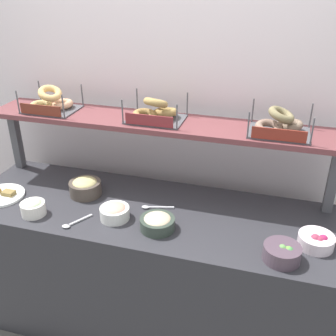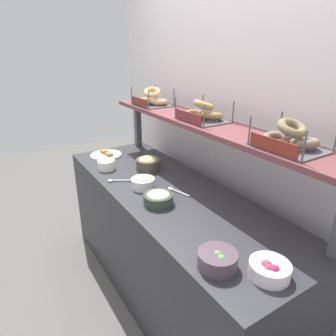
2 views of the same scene
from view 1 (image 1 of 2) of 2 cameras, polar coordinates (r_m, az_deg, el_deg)
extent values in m
plane|color=#595651|center=(2.78, -2.97, -20.80)|extent=(8.00, 8.00, 0.00)
cube|color=white|center=(2.54, 0.45, 7.29)|extent=(3.28, 0.06, 2.40)
cube|color=#2D2D33|center=(2.48, -3.21, -14.19)|extent=(2.08, 0.70, 0.85)
cube|color=#4C4C51|center=(2.78, -21.04, 3.94)|extent=(0.05, 0.05, 0.40)
cube|color=#4C4C51|center=(2.28, 22.69, -1.46)|extent=(0.05, 0.05, 0.40)
cube|color=brown|center=(2.27, -1.49, 6.54)|extent=(2.04, 0.32, 0.03)
cylinder|color=white|center=(2.28, -18.85, -5.56)|extent=(0.13, 0.13, 0.07)
ellipsoid|color=beige|center=(2.26, -18.97, -4.92)|extent=(0.10, 0.10, 0.05)
cylinder|color=#4E443B|center=(2.38, -11.83, -2.87)|extent=(0.19, 0.19, 0.08)
ellipsoid|color=#CABC78|center=(2.37, -11.91, -2.13)|extent=(0.15, 0.15, 0.06)
cylinder|color=#51404D|center=(1.92, 16.09, -11.70)|extent=(0.17, 0.17, 0.08)
sphere|color=#468D47|center=(1.90, 17.15, -11.31)|extent=(0.04, 0.04, 0.04)
sphere|color=#66AD40|center=(1.91, 17.01, -11.24)|extent=(0.04, 0.04, 0.04)
sphere|color=#5F944E|center=(1.91, 16.17, -11.07)|extent=(0.04, 0.04, 0.04)
cylinder|color=white|center=(2.14, -7.69, -6.45)|extent=(0.16, 0.16, 0.07)
ellipsoid|color=#F4A88E|center=(2.13, -7.73, -5.82)|extent=(0.12, 0.12, 0.05)
cylinder|color=#354238|center=(2.05, -1.54, -8.01)|extent=(0.18, 0.18, 0.06)
ellipsoid|color=beige|center=(2.03, -1.55, -7.40)|extent=(0.14, 0.14, 0.04)
cylinder|color=white|center=(2.06, 20.55, -9.82)|extent=(0.17, 0.17, 0.06)
sphere|color=#A92354|center=(2.04, 21.46, -9.55)|extent=(0.05, 0.05, 0.05)
sphere|color=#A83351|center=(2.03, 20.97, -9.69)|extent=(0.04, 0.04, 0.04)
sphere|color=#99354F|center=(2.03, 20.49, -9.56)|extent=(0.05, 0.05, 0.05)
sphere|color=#94395B|center=(2.04, 20.43, -9.38)|extent=(0.04, 0.04, 0.04)
cylinder|color=white|center=(2.53, -22.91, -3.67)|extent=(0.27, 0.27, 0.01)
cube|color=olive|center=(2.50, -22.01, -3.36)|extent=(0.07, 0.05, 0.02)
cube|color=#B7B7BC|center=(2.17, -12.45, -7.29)|extent=(0.08, 0.13, 0.01)
ellipsoid|color=#B7B7BC|center=(2.14, -14.50, -8.14)|extent=(0.04, 0.03, 0.01)
cube|color=#B7B7BC|center=(2.22, -0.93, -5.70)|extent=(0.14, 0.05, 0.01)
ellipsoid|color=#B7B7BC|center=(2.23, -3.26, -5.63)|extent=(0.04, 0.03, 0.01)
cube|color=#4C4C51|center=(2.53, -16.34, 8.10)|extent=(0.31, 0.24, 0.01)
cylinder|color=#4C4C51|center=(2.50, -20.84, 8.82)|extent=(0.01, 0.01, 0.14)
cylinder|color=#4C4C51|center=(2.34, -14.87, 8.50)|extent=(0.01, 0.01, 0.14)
cylinder|color=#4C4C51|center=(2.68, -18.00, 10.41)|extent=(0.01, 0.01, 0.14)
cylinder|color=#4C4C51|center=(2.53, -12.27, 10.16)|extent=(0.01, 0.01, 0.14)
cube|color=maroon|center=(2.42, -17.92, 7.97)|extent=(0.26, 0.01, 0.06)
torus|color=tan|center=(2.52, -17.83, 8.53)|extent=(0.17, 0.17, 0.05)
torus|color=tan|center=(2.52, -15.10, 8.91)|extent=(0.17, 0.17, 0.05)
torus|color=#DFB06A|center=(2.50, -16.65, 10.30)|extent=(0.20, 0.20, 0.09)
cube|color=#4C4C51|center=(2.26, -1.76, 7.03)|extent=(0.32, 0.24, 0.01)
cylinder|color=#4C4C51|center=(2.19, -6.59, 8.01)|extent=(0.01, 0.01, 0.14)
cylinder|color=#4C4C51|center=(2.10, 1.28, 7.29)|extent=(0.01, 0.01, 0.14)
cylinder|color=#4C4C51|center=(2.39, -4.48, 9.76)|extent=(0.01, 0.01, 0.14)
cylinder|color=#4C4C51|center=(2.31, 2.80, 9.14)|extent=(0.01, 0.01, 0.14)
cube|color=maroon|center=(2.14, -2.76, 6.88)|extent=(0.27, 0.01, 0.06)
torus|color=#A17D48|center=(2.24, -3.37, 7.63)|extent=(0.19, 0.19, 0.05)
torus|color=olive|center=(2.27, -0.33, 8.05)|extent=(0.19, 0.19, 0.06)
torus|color=#A6884D|center=(2.23, -1.79, 9.40)|extent=(0.18, 0.19, 0.08)
cube|color=#4C4C51|center=(2.15, 15.70, 4.91)|extent=(0.31, 0.24, 0.01)
cylinder|color=#4C4C51|center=(2.02, 11.51, 6.02)|extent=(0.01, 0.01, 0.14)
cylinder|color=#4C4C51|center=(2.03, 20.08, 4.91)|extent=(0.01, 0.01, 0.14)
cylinder|color=#4C4C51|center=(2.24, 12.13, 8.02)|extent=(0.01, 0.01, 0.14)
cylinder|color=#4C4C51|center=(2.24, 19.91, 7.01)|extent=(0.01, 0.01, 0.14)
cube|color=maroon|center=(2.03, 15.69, 4.64)|extent=(0.27, 0.01, 0.06)
torus|color=#876B5A|center=(2.11, 14.29, 5.69)|extent=(0.18, 0.19, 0.06)
torus|color=#7D6753|center=(2.17, 17.08, 5.91)|extent=(0.17, 0.16, 0.06)
torus|color=olive|center=(2.12, 16.03, 7.40)|extent=(0.15, 0.15, 0.09)
camera|label=2|loc=(1.22, 60.41, -2.44)|focal=32.28mm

